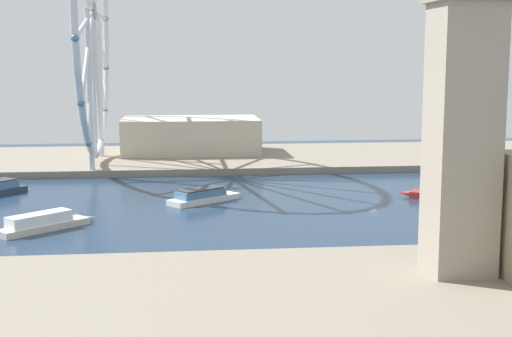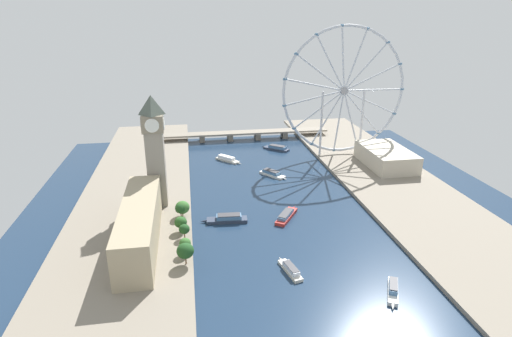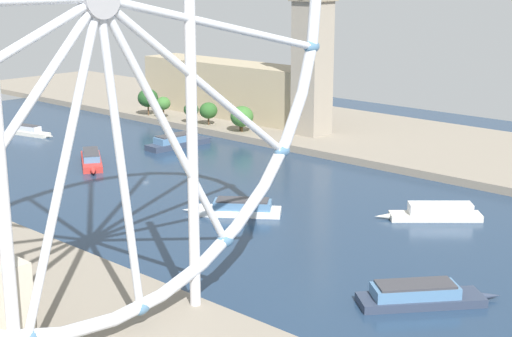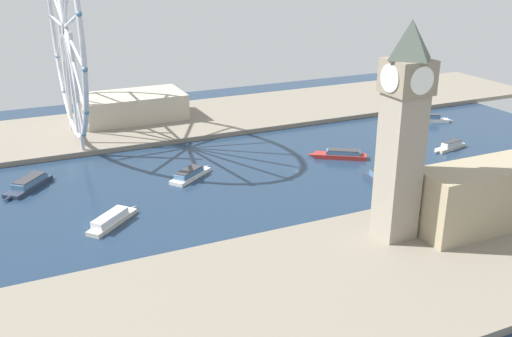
# 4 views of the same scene
# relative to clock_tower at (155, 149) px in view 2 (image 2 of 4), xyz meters

# --- Properties ---
(ground_plane) EXTENTS (395.56, 395.56, 0.00)m
(ground_plane) POSITION_rel_clock_tower_xyz_m (92.25, -5.83, -48.15)
(ground_plane) COLOR #1E334C
(riverbank_left) EXTENTS (90.00, 520.00, 3.00)m
(riverbank_left) POSITION_rel_clock_tower_xyz_m (-20.53, -5.83, -46.65)
(riverbank_left) COLOR gray
(riverbank_left) RESTS_ON ground_plane
(riverbank_right) EXTENTS (90.00, 520.00, 3.00)m
(riverbank_right) POSITION_rel_clock_tower_xyz_m (205.03, -5.83, -46.65)
(riverbank_right) COLOR gray
(riverbank_right) RESTS_ON ground_plane
(clock_tower) EXTENTS (16.81, 16.81, 86.49)m
(clock_tower) POSITION_rel_clock_tower_xyz_m (0.00, 0.00, 0.00)
(clock_tower) COLOR gray
(clock_tower) RESTS_ON riverbank_left
(parliament_block) EXTENTS (22.00, 105.88, 27.24)m
(parliament_block) POSITION_rel_clock_tower_xyz_m (-8.53, -60.94, -31.54)
(parliament_block) COLOR tan
(parliament_block) RESTS_ON riverbank_left
(tree_row_embankment) EXTENTS (12.55, 75.22, 13.68)m
(tree_row_embankment) POSITION_rel_clock_tower_xyz_m (18.75, -54.72, -37.49)
(tree_row_embankment) COLOR #513823
(tree_row_embankment) RESTS_ON riverbank_left
(ferris_wheel) EXTENTS (131.23, 3.20, 132.94)m
(ferris_wheel) POSITION_rel_clock_tower_xyz_m (185.70, 98.05, 22.15)
(ferris_wheel) COLOR silver
(ferris_wheel) RESTS_ON riverbank_right
(riverside_hall) EXTENTS (39.30, 67.96, 17.38)m
(riverside_hall) POSITION_rel_clock_tower_xyz_m (217.57, 54.68, -36.46)
(riverside_hall) COLOR #BCB29E
(riverside_hall) RESTS_ON riverbank_right
(river_bridge) EXTENTS (207.56, 16.81, 9.70)m
(river_bridge) POSITION_rel_clock_tower_xyz_m (92.25, 179.35, -40.84)
(river_bridge) COLOR gray
(river_bridge) RESTS_ON ground_plane
(tour_boat_0) EXTENTS (10.56, 27.68, 4.81)m
(tour_boat_0) POSITION_rel_clock_tower_xyz_m (81.35, -104.97, -46.17)
(tour_boat_0) COLOR beige
(tour_boat_0) RESTS_ON ground_plane
(tour_boat_1) EXTENTS (23.26, 31.64, 5.24)m
(tour_boat_1) POSITION_rel_clock_tower_xyz_m (95.36, -35.72, -45.98)
(tour_boat_1) COLOR #B22D28
(tour_boat_1) RESTS_ON ground_plane
(tour_boat_2) EXTENTS (23.10, 28.27, 5.06)m
(tour_boat_2) POSITION_rel_clock_tower_xyz_m (102.35, 52.88, -46.03)
(tour_boat_2) COLOR white
(tour_boat_2) RESTS_ON ground_plane
(tour_boat_3) EXTENTS (35.23, 10.40, 5.80)m
(tour_boat_3) POSITION_rel_clock_tower_xyz_m (50.53, -34.42, -45.79)
(tour_boat_3) COLOR #2D384C
(tour_boat_3) RESTS_ON ground_plane
(tour_boat_4) EXTENTS (16.04, 27.09, 5.57)m
(tour_boat_4) POSITION_rel_clock_tower_xyz_m (132.36, -133.99, -45.93)
(tour_boat_4) COLOR white
(tour_boat_4) RESTS_ON ground_plane
(tour_boat_5) EXTENTS (29.88, 26.16, 5.28)m
(tour_boat_5) POSITION_rel_clock_tower_xyz_m (123.28, 131.44, -45.94)
(tour_boat_5) COLOR #2D384C
(tour_boat_5) RESTS_ON ground_plane
(tour_boat_6) EXTENTS (25.64, 27.41, 5.27)m
(tour_boat_6) POSITION_rel_clock_tower_xyz_m (64.31, 101.71, -45.90)
(tour_boat_6) COLOR beige
(tour_boat_6) RESTS_ON ground_plane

